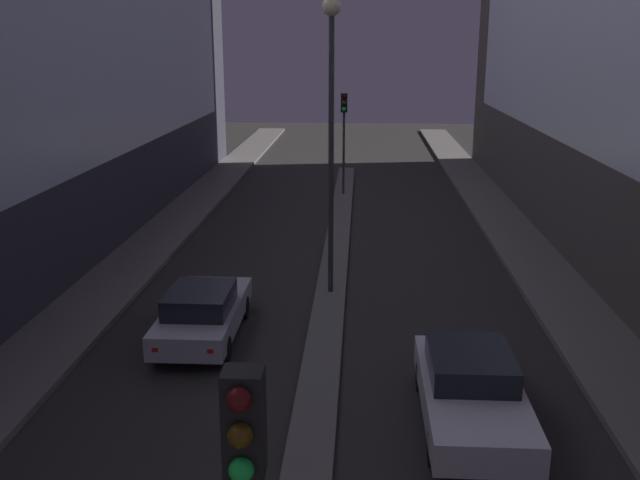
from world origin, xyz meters
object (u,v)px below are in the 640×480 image
Objects in this scene: traffic_light_mid at (344,121)px; car_left_lane at (203,312)px; car_right_lane at (471,390)px; street_lamp at (331,95)px.

traffic_light_mid is 1.09× the size of car_left_lane.
car_left_lane is 0.97× the size of car_right_lane.
car_right_lane is at bearing -67.00° from street_lamp.
street_lamp reaches higher than car_right_lane.
traffic_light_mid is 0.58× the size of street_lamp.
car_left_lane is at bearing -99.99° from traffic_light_mid.
car_left_lane is at bearing 148.11° from car_right_lane.
traffic_light_mid is 1.05× the size of car_right_lane.
street_lamp reaches higher than traffic_light_mid.
car_right_lane is (3.15, -21.83, -2.99)m from traffic_light_mid.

